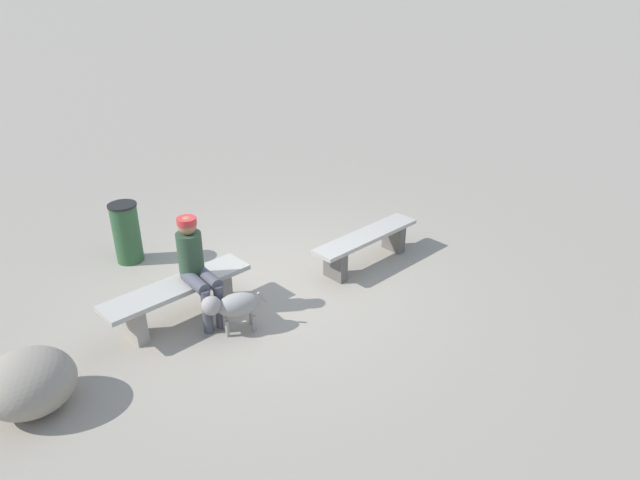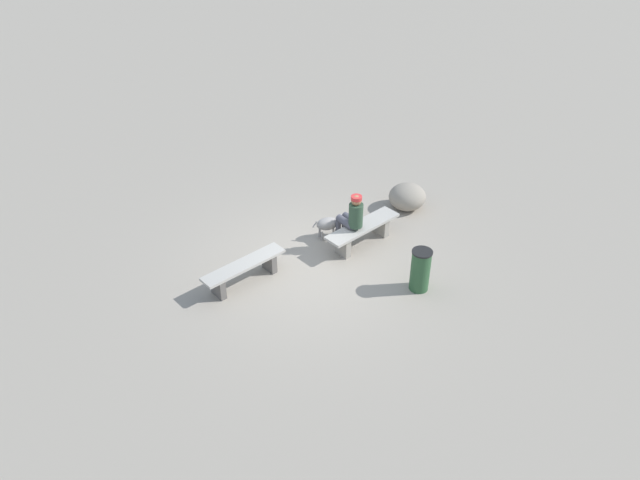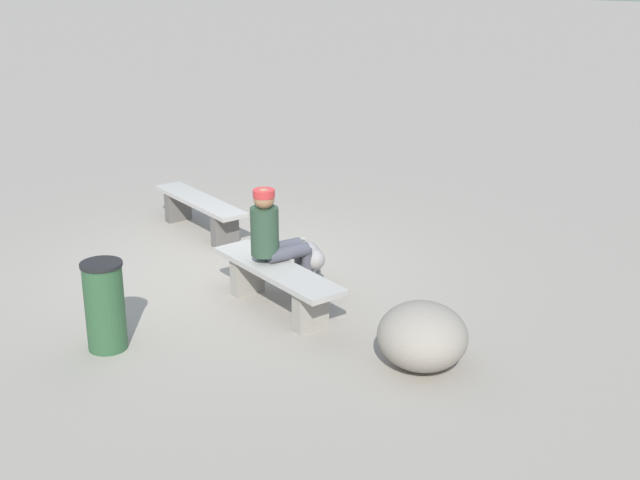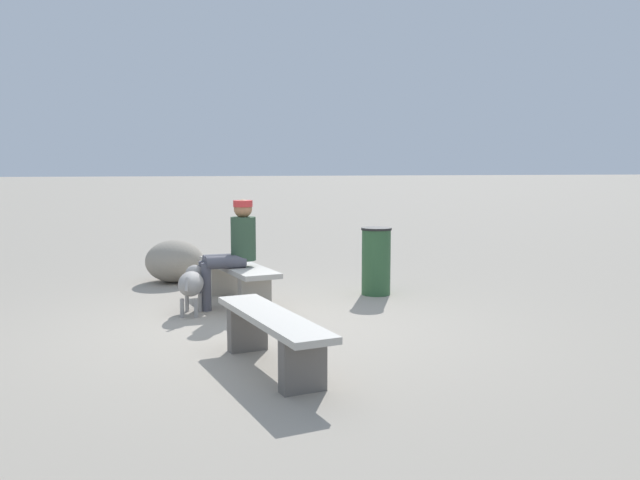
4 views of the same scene
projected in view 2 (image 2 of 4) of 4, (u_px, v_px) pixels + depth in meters
name	position (u px, v px, depth m)	size (l,w,h in m)	color
ground	(315.00, 265.00, 12.30)	(210.00, 210.00, 0.06)	#9E9384
bench_left	(244.00, 269.00, 11.63)	(1.79, 0.69, 0.45)	#605B56
bench_right	(362.00, 231.00, 12.69)	(1.84, 0.76, 0.47)	gray
seated_person	(352.00, 216.00, 12.43)	(0.35, 0.66, 1.25)	#2D4733
dog	(331.00, 223.00, 12.91)	(0.74, 0.37, 0.51)	gray
trash_bin	(420.00, 270.00, 11.41)	(0.39, 0.39, 0.86)	#2D5633
boulder	(407.00, 197.00, 13.91)	(0.85, 0.81, 0.60)	gray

